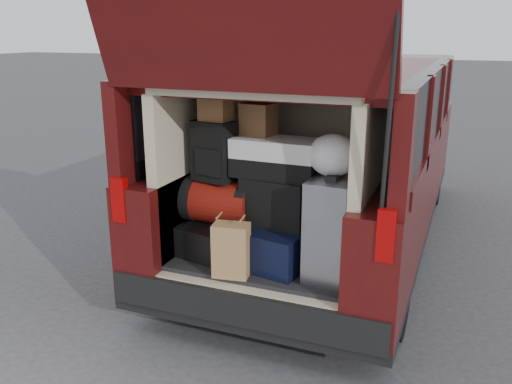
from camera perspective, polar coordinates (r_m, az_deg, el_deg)
ground at (r=3.96m, az=0.45°, el=-15.12°), size 80.00×80.00×0.00m
minivan at (r=5.27m, az=7.89°, el=3.64°), size 1.90×5.35×2.77m
load_floor at (r=4.05m, az=1.90°, el=-9.89°), size 1.24×1.05×0.55m
black_hardshell at (r=3.93m, az=-4.10°, el=-4.64°), size 0.50×0.61×0.22m
navy_hardshell at (r=3.75m, az=2.34°, el=-5.28°), size 0.60×0.69×0.27m
silver_roller at (r=3.50m, az=8.12°, el=-3.70°), size 0.30×0.45×0.65m
kraft_bag at (r=3.50m, az=-2.63°, el=-6.14°), size 0.25×0.18×0.35m
red_duffel at (r=3.82m, az=-3.85°, el=-1.01°), size 0.50×0.33×0.32m
black_soft_case at (r=3.65m, az=2.27°, el=-0.97°), size 0.48×0.32×0.33m
backpack at (r=3.72m, az=-4.42°, el=4.34°), size 0.32×0.23×0.41m
twotone_duffel at (r=3.61m, az=2.19°, el=3.65°), size 0.58×0.31×0.26m
grocery_sack_lower at (r=3.69m, az=-4.23°, el=8.90°), size 0.21×0.18×0.18m
grocery_sack_upper at (r=3.70m, az=0.28°, el=7.70°), size 0.24×0.21×0.21m
plastic_bag_right at (r=3.41m, az=8.09°, el=3.86°), size 0.36×0.34×0.27m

